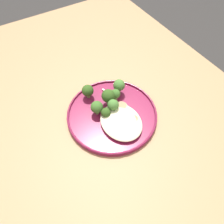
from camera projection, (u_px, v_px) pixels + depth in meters
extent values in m
plane|color=#2D2B28|center=(107.00, 186.00, 1.28)|extent=(6.00, 6.00, 0.00)
cube|color=#9E754C|center=(103.00, 122.00, 0.70)|extent=(1.40, 1.00, 0.04)
cube|color=olive|center=(114.00, 56.00, 1.45)|extent=(0.06, 0.06, 0.70)
cylinder|color=maroon|center=(112.00, 115.00, 0.69)|extent=(0.29, 0.29, 0.01)
torus|color=maroon|center=(112.00, 113.00, 0.68)|extent=(0.29, 0.29, 0.01)
ellipsoid|color=beige|center=(121.00, 121.00, 0.65)|extent=(0.15, 0.12, 0.02)
cylinder|color=#DBB77A|center=(125.00, 130.00, 0.63)|extent=(0.02, 0.02, 0.01)
cylinder|color=#8E774F|center=(125.00, 129.00, 0.63)|extent=(0.02, 0.02, 0.00)
cylinder|color=#DBB77A|center=(133.00, 120.00, 0.65)|extent=(0.03, 0.03, 0.01)
cylinder|color=#8E774F|center=(134.00, 118.00, 0.65)|extent=(0.03, 0.03, 0.00)
cylinder|color=#E5C689|center=(122.00, 107.00, 0.68)|extent=(0.03, 0.03, 0.02)
cylinder|color=#958159|center=(122.00, 105.00, 0.68)|extent=(0.03, 0.03, 0.00)
cylinder|color=#DBB77A|center=(123.00, 124.00, 0.64)|extent=(0.03, 0.03, 0.01)
cylinder|color=#8E774F|center=(123.00, 123.00, 0.64)|extent=(0.03, 0.03, 0.00)
cylinder|color=#7A994C|center=(97.00, 112.00, 0.68)|extent=(0.01, 0.01, 0.02)
sphere|color=#386023|center=(97.00, 107.00, 0.66)|extent=(0.04, 0.04, 0.04)
cylinder|color=#89A356|center=(115.00, 98.00, 0.70)|extent=(0.01, 0.01, 0.02)
sphere|color=#386023|center=(115.00, 94.00, 0.68)|extent=(0.03, 0.03, 0.03)
cylinder|color=#7A994C|center=(108.00, 101.00, 0.70)|extent=(0.01, 0.01, 0.02)
sphere|color=#2D4C19|center=(108.00, 96.00, 0.67)|extent=(0.04, 0.04, 0.04)
cylinder|color=#89A356|center=(113.00, 109.00, 0.68)|extent=(0.02, 0.02, 0.02)
sphere|color=#42702D|center=(113.00, 104.00, 0.66)|extent=(0.04, 0.04, 0.04)
cylinder|color=#89A356|center=(119.00, 90.00, 0.72)|extent=(0.02, 0.02, 0.02)
sphere|color=#42702D|center=(119.00, 85.00, 0.70)|extent=(0.04, 0.04, 0.04)
cylinder|color=#7A994C|center=(106.00, 116.00, 0.67)|extent=(0.02, 0.02, 0.02)
sphere|color=#2D4C19|center=(106.00, 112.00, 0.65)|extent=(0.03, 0.03, 0.03)
cylinder|color=#7A994C|center=(89.00, 95.00, 0.72)|extent=(0.01, 0.01, 0.02)
sphere|color=#2D4C19|center=(88.00, 90.00, 0.70)|extent=(0.04, 0.04, 0.04)
cube|color=silver|center=(109.00, 93.00, 0.73)|extent=(0.05, 0.02, 0.00)
cube|color=silver|center=(108.00, 100.00, 0.71)|extent=(0.06, 0.01, 0.00)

